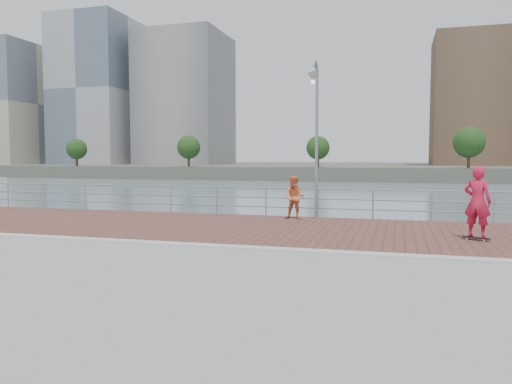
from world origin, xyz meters
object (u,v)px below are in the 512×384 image
(guardrail, at_px, (292,199))
(skateboarder, at_px, (477,202))
(bystander, at_px, (295,197))
(street_lamp, at_px, (315,112))

(guardrail, relative_size, skateboarder, 19.82)
(guardrail, xyz_separation_m, bystander, (0.28, -0.80, 0.14))
(guardrail, distance_m, skateboarder, 7.33)
(guardrail, xyz_separation_m, skateboarder, (6.07, -4.08, 0.40))
(guardrail, relative_size, street_lamp, 7.08)
(skateboarder, xyz_separation_m, bystander, (-5.79, 3.28, -0.26))
(street_lamp, relative_size, skateboarder, 2.80)
(skateboarder, relative_size, bystander, 1.22)
(street_lamp, distance_m, skateboarder, 6.59)
(bystander, bearing_deg, skateboarder, -26.68)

